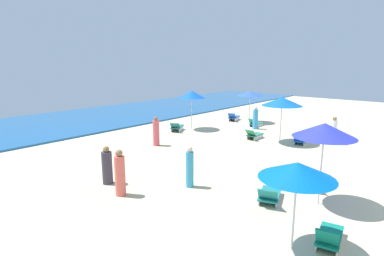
% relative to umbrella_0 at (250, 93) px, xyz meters
% --- Properties ---
extents(ocean, '(60.00, 10.56, 0.12)m').
position_rel_umbrella_0_xyz_m(ocean, '(-9.08, 10.74, -2.21)').
color(ocean, '#1B5A99').
rests_on(ocean, ground_plane).
extents(umbrella_0, '(1.96, 1.96, 2.46)m').
position_rel_umbrella_0_xyz_m(umbrella_0, '(0.00, 0.00, 0.00)').
color(umbrella_0, silver).
rests_on(umbrella_0, ground_plane).
extents(lounge_chair_0_0, '(1.63, 0.98, 0.71)m').
position_rel_umbrella_0_xyz_m(lounge_chair_0_0, '(-0.16, 1.33, -1.99)').
color(lounge_chair_0_0, silver).
rests_on(lounge_chair_0_0, ground_plane).
extents(lounge_chair_0_1, '(1.32, 0.60, 0.65)m').
position_rel_umbrella_0_xyz_m(lounge_chair_0_1, '(-1.08, -1.18, -2.04)').
color(lounge_chair_0_1, silver).
rests_on(lounge_chair_0_1, ground_plane).
extents(umbrella_1, '(1.87, 1.87, 2.73)m').
position_rel_umbrella_0_xyz_m(umbrella_1, '(-4.85, 1.77, 0.19)').
color(umbrella_1, silver).
rests_on(umbrella_1, ground_plane).
extents(lounge_chair_1_0, '(1.55, 1.24, 0.68)m').
position_rel_umbrella_0_xyz_m(lounge_chair_1_0, '(-5.98, 2.12, -1.99)').
color(lounge_chair_1_0, silver).
rests_on(lounge_chair_1_0, ground_plane).
extents(umbrella_2, '(1.86, 1.86, 2.31)m').
position_rel_umbrella_0_xyz_m(umbrella_2, '(-14.12, -9.66, -0.17)').
color(umbrella_2, silver).
rests_on(umbrella_2, ground_plane).
extents(lounge_chair_2_0, '(1.52, 0.80, 0.74)m').
position_rel_umbrella_0_xyz_m(lounge_chair_2_0, '(-13.34, -10.31, -2.03)').
color(lounge_chair_2_0, silver).
rests_on(lounge_chair_2_0, ground_plane).
extents(umbrella_4, '(2.31, 2.31, 2.67)m').
position_rel_umbrella_0_xyz_m(umbrella_4, '(-4.26, -4.61, 0.15)').
color(umbrella_4, silver).
rests_on(umbrella_4, ground_plane).
extents(lounge_chair_4_0, '(1.43, 0.93, 0.64)m').
position_rel_umbrella_0_xyz_m(lounge_chair_4_0, '(-3.80, -5.64, -2.04)').
color(lounge_chair_4_0, silver).
rests_on(lounge_chair_4_0, ground_plane).
extents(lounge_chair_4_1, '(1.38, 0.59, 0.67)m').
position_rel_umbrella_0_xyz_m(lounge_chair_4_1, '(-4.50, -3.03, -2.01)').
color(lounge_chair_4_1, silver).
rests_on(lounge_chair_4_1, ground_plane).
extents(umbrella_5, '(1.98, 1.98, 2.75)m').
position_rel_umbrella_0_xyz_m(umbrella_5, '(-11.06, -9.24, 0.25)').
color(umbrella_5, silver).
rests_on(umbrella_5, ground_plane).
extents(lounge_chair_5_0, '(1.63, 1.10, 0.69)m').
position_rel_umbrella_0_xyz_m(lounge_chair_5_0, '(-11.95, -7.91, -2.04)').
color(lounge_chair_5_0, silver).
rests_on(lounge_chair_5_0, ground_plane).
extents(lounge_chair_5_1, '(1.48, 0.83, 0.76)m').
position_rel_umbrella_0_xyz_m(lounge_chair_5_1, '(-9.73, -8.75, -2.01)').
color(lounge_chair_5_1, silver).
rests_on(lounge_chair_5_1, ground_plane).
extents(beachgoer_0, '(0.54, 0.54, 1.51)m').
position_rel_umbrella_0_xyz_m(beachgoer_0, '(-14.61, -2.39, -1.58)').
color(beachgoer_0, '#393441').
rests_on(beachgoer_0, ground_plane).
extents(beachgoer_1, '(0.31, 0.31, 1.59)m').
position_rel_umbrella_0_xyz_m(beachgoer_1, '(-12.76, -5.02, -1.52)').
color(beachgoer_1, '#399BC7').
rests_on(beachgoer_1, ground_plane).
extents(beachgoer_3, '(0.38, 0.38, 1.61)m').
position_rel_umbrella_0_xyz_m(beachgoer_3, '(-2.63, -7.09, -1.52)').
color(beachgoer_3, white).
rests_on(beachgoer_3, ground_plane).
extents(beachgoer_4, '(0.49, 0.49, 1.60)m').
position_rel_umbrella_0_xyz_m(beachgoer_4, '(-1.85, -1.59, -1.53)').
color(beachgoer_4, '#3B97D5').
rests_on(beachgoer_4, ground_plane).
extents(beachgoer_5, '(0.43, 0.43, 1.68)m').
position_rel_umbrella_0_xyz_m(beachgoer_5, '(-14.94, -3.67, -1.49)').
color(beachgoer_5, '#E76054').
rests_on(beachgoer_5, ground_plane).
extents(beachgoer_6, '(0.51, 0.51, 1.66)m').
position_rel_umbrella_0_xyz_m(beachgoer_6, '(-9.50, 0.38, -1.50)').
color(beachgoer_6, '#E3565E').
rests_on(beachgoer_6, ground_plane).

